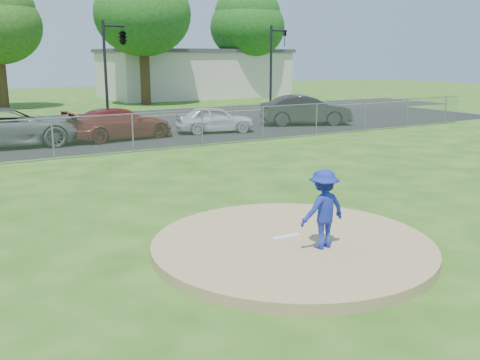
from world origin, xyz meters
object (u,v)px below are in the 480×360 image
object	(u,v)px
commercial_building	(194,73)
parked_car_darkred	(121,124)
parked_car_pearl	(215,119)
parked_car_charcoal	(306,110)
traffic_signal_right	(274,61)
tree_right	(142,2)
tree_far_right	(247,18)
parked_car_gray	(9,127)
traffic_signal_center	(121,39)
pitcher	(323,209)

from	to	relation	value
commercial_building	parked_car_darkred	bearing A→B (deg)	-122.55
parked_car_pearl	parked_car_charcoal	xyz separation A→B (m)	(5.70, 0.21, 0.15)
commercial_building	parked_car_pearl	size ratio (longest dim) A/B	4.31
traffic_signal_right	parked_car_charcoal	size ratio (longest dim) A/B	1.16
parked_car_charcoal	traffic_signal_right	bearing A→B (deg)	4.86
tree_right	parked_car_darkred	size ratio (longest dim) A/B	2.42
commercial_building	tree_far_right	bearing A→B (deg)	-36.87
tree_far_right	parked_car_gray	size ratio (longest dim) A/B	1.87
commercial_building	parked_car_gray	world-z (taller)	commercial_building
traffic_signal_center	pitcher	bearing A→B (deg)	-99.31
traffic_signal_center	parked_car_charcoal	xyz separation A→B (m)	(8.07, -6.46, -3.80)
traffic_signal_right	traffic_signal_center	bearing A→B (deg)	-180.00
commercial_building	traffic_signal_right	size ratio (longest dim) A/B	2.93
parked_car_gray	parked_car_pearl	xyz separation A→B (m)	(9.30, -0.53, -0.15)
traffic_signal_right	parked_car_darkred	distance (m)	14.42
traffic_signal_right	parked_car_pearl	bearing A→B (deg)	-139.79
traffic_signal_center	parked_car_pearl	world-z (taller)	traffic_signal_center
traffic_signal_center	pitcher	distance (m)	23.15
tree_right	pitcher	bearing A→B (deg)	-105.01
pitcher	parked_car_pearl	world-z (taller)	pitcher
parked_car_pearl	parked_car_charcoal	size ratio (longest dim) A/B	0.79
pitcher	parked_car_pearl	size ratio (longest dim) A/B	0.39
tree_far_right	pitcher	world-z (taller)	tree_far_right
parked_car_gray	parked_car_charcoal	bearing A→B (deg)	-86.83
parked_car_pearl	traffic_signal_center	bearing A→B (deg)	33.14
traffic_signal_center	parked_car_pearl	distance (m)	8.11
commercial_building	parked_car_darkred	world-z (taller)	commercial_building
tree_right	parked_car_gray	distance (m)	21.23
traffic_signal_right	parked_car_gray	distance (m)	18.44
tree_far_right	traffic_signal_right	distance (m)	14.69
traffic_signal_right	parked_car_pearl	world-z (taller)	traffic_signal_right
parked_car_gray	parked_car_pearl	bearing A→B (deg)	-88.89
pitcher	parked_car_gray	bearing A→B (deg)	-81.68
parked_car_gray	traffic_signal_right	bearing A→B (deg)	-65.95
commercial_building	tree_right	size ratio (longest dim) A/B	1.41
commercial_building	parked_car_gray	size ratio (longest dim) A/B	2.86
tree_right	parked_car_pearl	size ratio (longest dim) A/B	3.06
parked_car_charcoal	parked_car_gray	bearing A→B (deg)	112.44
parked_car_gray	parked_car_darkred	size ratio (longest dim) A/B	1.20
pitcher	parked_car_gray	distance (m)	16.73
traffic_signal_center	traffic_signal_right	world-z (taller)	same
tree_far_right	traffic_signal_center	world-z (taller)	tree_far_right
parked_car_gray	parked_car_darkred	xyz separation A→B (m)	(4.61, -0.35, -0.10)
tree_right	pitcher	xyz separation A→B (m)	(-8.73, -32.56, -6.71)
commercial_building	parked_car_charcoal	distance (m)	22.85
traffic_signal_right	pitcher	world-z (taller)	traffic_signal_right
commercial_building	tree_right	distance (m)	10.73
commercial_building	tree_right	world-z (taller)	tree_right
tree_right	pitcher	distance (m)	34.37
commercial_building	pitcher	bearing A→B (deg)	-112.19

